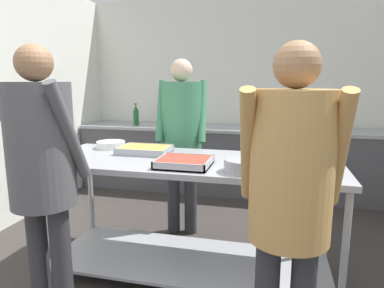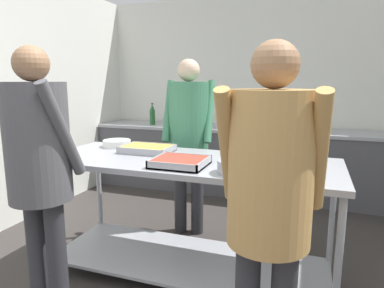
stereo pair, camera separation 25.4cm
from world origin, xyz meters
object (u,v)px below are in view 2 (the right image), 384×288
at_px(plate_stack, 117,143).
at_px(guest_serving_right, 39,157).
at_px(serving_tray_roast, 180,162).
at_px(sauce_pan, 237,166).
at_px(water_bottle, 152,115).
at_px(broccoli_bowl, 297,160).
at_px(serving_tray_vegetables, 147,149).
at_px(guest_serving_left, 270,187).
at_px(cook_behind_counter, 189,129).

xyz_separation_m(plate_stack, guest_serving_right, (0.06, -0.99, 0.09)).
relative_size(serving_tray_roast, guest_serving_right, 0.21).
bearing_deg(sauce_pan, guest_serving_right, -157.84).
bearing_deg(water_bottle, serving_tray_roast, -59.94).
distance_m(serving_tray_roast, broccoli_bowl, 0.80).
xyz_separation_m(serving_tray_vegetables, broccoli_bowl, (1.18, -0.09, 0.02)).
xyz_separation_m(guest_serving_left, guest_serving_right, (-1.40, 0.09, 0.02)).
bearing_deg(cook_behind_counter, sauce_pan, -55.34).
xyz_separation_m(sauce_pan, guest_serving_left, (0.27, -0.55, 0.06)).
distance_m(sauce_pan, broccoli_bowl, 0.47).
distance_m(plate_stack, cook_behind_counter, 0.70).
relative_size(serving_tray_roast, broccoli_bowl, 1.51).
bearing_deg(water_bottle, guest_serving_left, -55.35).
bearing_deg(plate_stack, serving_tray_vegetables, -19.16).
height_order(serving_tray_roast, guest_serving_left, guest_serving_left).
distance_m(plate_stack, broccoli_bowl, 1.56).
bearing_deg(serving_tray_vegetables, guest_serving_left, -40.76).
xyz_separation_m(guest_serving_right, cook_behind_counter, (0.45, 1.45, -0.00)).
distance_m(broccoli_bowl, guest_serving_left, 0.87).
bearing_deg(broccoli_bowl, sauce_pan, -138.06).
height_order(broccoli_bowl, cook_behind_counter, cook_behind_counter).
bearing_deg(guest_serving_left, broccoli_bowl, 84.70).
height_order(guest_serving_left, water_bottle, guest_serving_left).
distance_m(sauce_pan, water_bottle, 2.90).
distance_m(serving_tray_roast, guest_serving_right, 0.90).
xyz_separation_m(plate_stack, broccoli_bowl, (1.54, -0.21, 0.01)).
bearing_deg(water_bottle, serving_tray_vegetables, -65.21).
bearing_deg(plate_stack, cook_behind_counter, 42.52).
xyz_separation_m(broccoli_bowl, guest_serving_right, (-1.48, -0.77, 0.08)).
height_order(sauce_pan, broccoli_bowl, broccoli_bowl).
xyz_separation_m(serving_tray_roast, guest_serving_left, (0.68, -0.61, 0.08)).
distance_m(broccoli_bowl, water_bottle, 2.90).
distance_m(sauce_pan, cook_behind_counter, 1.21).
bearing_deg(sauce_pan, guest_serving_left, -64.11).
distance_m(serving_tray_vegetables, broccoli_bowl, 1.18).
bearing_deg(cook_behind_counter, guest_serving_left, -58.28).
bearing_deg(broccoli_bowl, plate_stack, 172.12).
distance_m(plate_stack, serving_tray_vegetables, 0.39).
xyz_separation_m(serving_tray_vegetables, water_bottle, (-0.89, 1.94, 0.07)).
relative_size(plate_stack, guest_serving_right, 0.15).
xyz_separation_m(sauce_pan, broccoli_bowl, (0.35, 0.31, -0.00)).
bearing_deg(cook_behind_counter, broccoli_bowl, -33.44).
relative_size(guest_serving_left, guest_serving_right, 0.98).
xyz_separation_m(serving_tray_roast, broccoli_bowl, (0.76, 0.25, 0.02)).
distance_m(broccoli_bowl, guest_serving_right, 1.67).
xyz_separation_m(serving_tray_vegetables, serving_tray_roast, (0.42, -0.33, 0.00)).
distance_m(serving_tray_vegetables, guest_serving_left, 1.45).
distance_m(plate_stack, water_bottle, 1.89).
xyz_separation_m(serving_tray_vegetables, guest_serving_left, (1.10, -0.95, 0.08)).
bearing_deg(guest_serving_right, water_bottle, 101.96).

